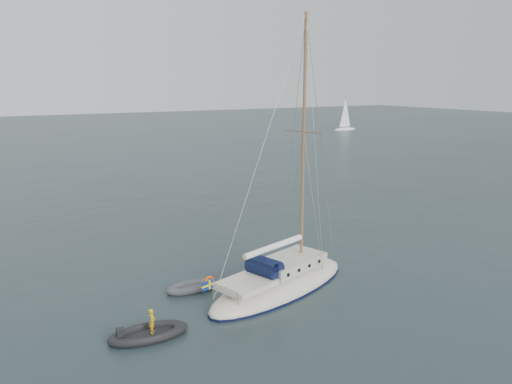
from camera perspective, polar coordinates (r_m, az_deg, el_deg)
ground at (r=28.30m, az=3.08°, el=-9.03°), size 300.00×300.00×0.00m
sailboat at (r=25.58m, az=2.83°, el=-8.83°), size 10.02×3.00×14.27m
dinghy at (r=26.00m, az=-7.44°, el=-10.74°), size 2.61×1.18×0.37m
rib at (r=21.92m, az=-12.24°, el=-15.47°), size 3.36×1.53×1.24m
distant_yacht_b at (r=112.42m, az=10.17°, el=8.68°), size 5.81×3.10×7.70m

